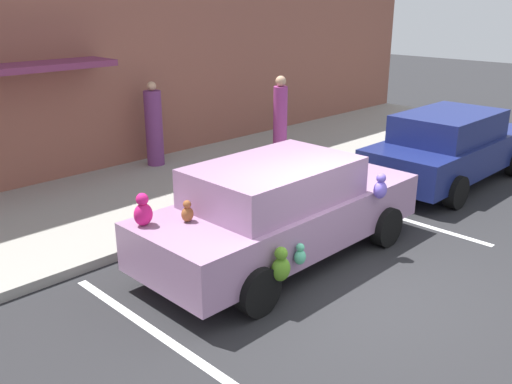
# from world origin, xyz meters

# --- Properties ---
(ground_plane) EXTENTS (60.00, 60.00, 0.00)m
(ground_plane) POSITION_xyz_m (0.00, 0.00, 0.00)
(ground_plane) COLOR #262628
(sidewalk) EXTENTS (24.00, 4.00, 0.15)m
(sidewalk) POSITION_xyz_m (0.00, 5.00, 0.07)
(sidewalk) COLOR gray
(sidewalk) RESTS_ON ground
(storefront_building) EXTENTS (24.00, 1.25, 6.40)m
(storefront_building) POSITION_xyz_m (-0.01, 7.14, 3.19)
(storefront_building) COLOR brown
(storefront_building) RESTS_ON ground
(parking_stripe_front) EXTENTS (0.12, 3.60, 0.01)m
(parking_stripe_front) POSITION_xyz_m (2.78, 1.00, 0.00)
(parking_stripe_front) COLOR silver
(parking_stripe_front) RESTS_ON ground
(parking_stripe_rear) EXTENTS (0.12, 3.60, 0.01)m
(parking_stripe_rear) POSITION_xyz_m (-2.47, 1.00, 0.00)
(parking_stripe_rear) COLOR silver
(parking_stripe_rear) RESTS_ON ground
(plush_covered_car) EXTENTS (4.68, 2.08, 1.54)m
(plush_covered_car) POSITION_xyz_m (0.08, 1.33, 0.80)
(plush_covered_car) COLOR #9F779D
(plush_covered_car) RESTS_ON ground
(parked_sedan_behind) EXTENTS (4.59, 1.93, 1.54)m
(parked_sedan_behind) POSITION_xyz_m (5.33, 1.30, 0.79)
(parked_sedan_behind) COLOR navy
(parked_sedan_behind) RESTS_ON ground
(teddy_bear_on_sidewalk) EXTENTS (0.42, 0.35, 0.80)m
(teddy_bear_on_sidewalk) POSITION_xyz_m (1.91, 3.62, 0.52)
(teddy_bear_on_sidewalk) COLOR #9E723D
(teddy_bear_on_sidewalk) RESTS_ON sidewalk
(pedestrian_near_shopfront) EXTENTS (0.33, 0.33, 1.91)m
(pedestrian_near_shopfront) POSITION_xyz_m (3.98, 4.95, 1.06)
(pedestrian_near_shopfront) COLOR #9C3782
(pedestrian_near_shopfront) RESTS_ON sidewalk
(pedestrian_walking_past) EXTENTS (0.39, 0.39, 1.89)m
(pedestrian_walking_past) POSITION_xyz_m (1.41, 6.44, 1.02)
(pedestrian_walking_past) COLOR #6A326A
(pedestrian_walking_past) RESTS_ON sidewalk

